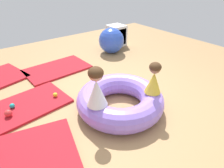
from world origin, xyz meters
TOP-DOWN VIEW (x-y plane):
  - ground_plane at (0.00, 0.00)m, footprint 8.00×8.00m
  - gym_mat_front at (-1.58, -0.12)m, footprint 1.42×1.29m
  - gym_mat_near_right at (-1.55, 0.89)m, footprint 1.96×0.99m
  - gym_mat_far_right at (-0.30, 1.86)m, footprint 1.34×0.89m
  - inflatable_cushion at (-0.10, -0.02)m, footprint 1.31×1.31m
  - child_in_white at (-0.55, -0.10)m, footprint 0.36×0.36m
  - child_in_yellow at (0.24, -0.34)m, footprint 0.25×0.25m
  - play_ball_yellow at (-0.77, 0.85)m, footprint 0.07×0.07m
  - play_ball_red at (-1.51, 0.78)m, footprint 0.11×0.11m
  - play_ball_teal_second at (-1.42, 0.96)m, footprint 0.08×0.08m
  - exercise_ball_large at (1.25, 1.95)m, footprint 0.64×0.64m
  - storage_cube at (1.71, 2.30)m, footprint 0.44×0.44m

SIDE VIEW (x-z plane):
  - ground_plane at x=0.00m, z-range 0.00..0.00m
  - gym_mat_front at x=-1.58m, z-range 0.00..0.04m
  - gym_mat_near_right at x=-1.55m, z-range 0.00..0.04m
  - gym_mat_far_right at x=-0.30m, z-range 0.00..0.04m
  - play_ball_yellow at x=-0.77m, z-range 0.04..0.11m
  - play_ball_teal_second at x=-1.42m, z-range 0.04..0.12m
  - play_ball_red at x=-1.51m, z-range 0.04..0.15m
  - inflatable_cushion at x=-0.10m, z-range 0.00..0.35m
  - storage_cube at x=1.71m, z-range 0.00..0.56m
  - exercise_ball_large at x=1.25m, z-range 0.00..0.64m
  - child_in_yellow at x=0.24m, z-range 0.34..0.80m
  - child_in_white at x=-0.55m, z-range 0.34..0.87m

